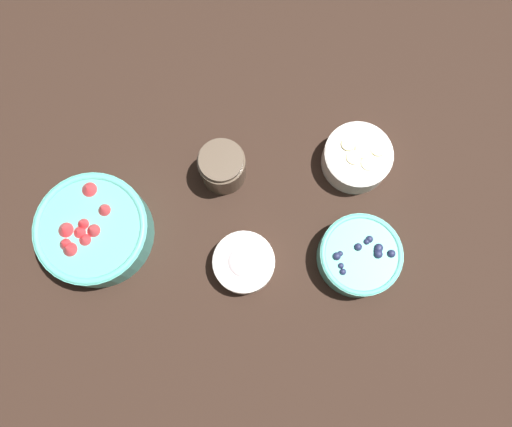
{
  "coord_description": "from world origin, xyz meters",
  "views": [
    {
      "loc": [
        -0.11,
        -0.14,
        0.96
      ],
      "look_at": [
        0.0,
        0.02,
        0.04
      ],
      "focal_mm": 35.0,
      "sensor_mm": 36.0,
      "label": 1
    }
  ],
  "objects_px": {
    "bowl_blueberries": "(360,256)",
    "bowl_bananas": "(357,158)",
    "bowl_strawberries": "(94,230)",
    "jar_chocolate": "(222,167)",
    "bowl_cream": "(244,263)"
  },
  "relations": [
    {
      "from": "bowl_blueberries",
      "to": "jar_chocolate",
      "type": "bearing_deg",
      "value": 111.58
    },
    {
      "from": "bowl_strawberries",
      "to": "bowl_blueberries",
      "type": "bearing_deg",
      "value": -40.32
    },
    {
      "from": "bowl_blueberries",
      "to": "bowl_bananas",
      "type": "xyz_separation_m",
      "value": [
        0.11,
        0.16,
        -0.0
      ]
    },
    {
      "from": "bowl_strawberries",
      "to": "bowl_blueberries",
      "type": "relative_size",
      "value": 1.38
    },
    {
      "from": "bowl_cream",
      "to": "bowl_blueberries",
      "type": "bearing_deg",
      "value": -31.61
    },
    {
      "from": "bowl_blueberries",
      "to": "bowl_cream",
      "type": "bearing_deg",
      "value": 148.39
    },
    {
      "from": "bowl_bananas",
      "to": "jar_chocolate",
      "type": "distance_m",
      "value": 0.26
    },
    {
      "from": "bowl_blueberries",
      "to": "bowl_bananas",
      "type": "relative_size",
      "value": 1.15
    },
    {
      "from": "bowl_strawberries",
      "to": "bowl_cream",
      "type": "height_order",
      "value": "bowl_strawberries"
    },
    {
      "from": "bowl_blueberries",
      "to": "bowl_bananas",
      "type": "distance_m",
      "value": 0.19
    },
    {
      "from": "bowl_bananas",
      "to": "bowl_strawberries",
      "type": "bearing_deg",
      "value": 161.22
    },
    {
      "from": "bowl_cream",
      "to": "jar_chocolate",
      "type": "bearing_deg",
      "value": 68.01
    },
    {
      "from": "bowl_bananas",
      "to": "bowl_cream",
      "type": "height_order",
      "value": "bowl_bananas"
    },
    {
      "from": "bowl_strawberries",
      "to": "jar_chocolate",
      "type": "relative_size",
      "value": 2.32
    },
    {
      "from": "bowl_bananas",
      "to": "bowl_cream",
      "type": "xyz_separation_m",
      "value": [
        -0.3,
        -0.04,
        -0.0
      ]
    }
  ]
}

